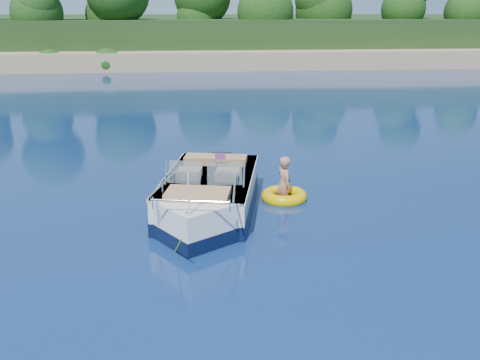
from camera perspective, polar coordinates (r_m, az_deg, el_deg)
The scene contains 6 objects.
ground at distance 11.69m, azimuth 0.64°, elevation -7.17°, with size 160.00×160.00×0.00m, color #091C42.
shoreline at distance 74.43m, azimuth -4.82°, elevation 14.68°, with size 170.00×59.00×6.00m.
treeline at distance 51.57m, azimuth -4.46°, elevation 18.41°, with size 150.00×7.12×8.19m.
motorboat at distance 13.42m, azimuth -3.48°, elevation -2.00°, with size 2.96×6.10×2.05m.
tow_tube at distance 14.57m, azimuth 4.73°, elevation -1.71°, with size 1.49×1.49×0.33m.
boy at distance 14.58m, azimuth 4.61°, elevation -2.05°, with size 0.60×0.40×1.66m, color tan.
Camera 1 is at (-1.16, -10.54, 4.93)m, focal length 40.00 mm.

